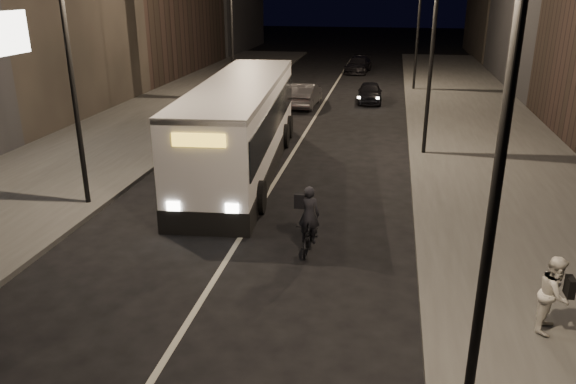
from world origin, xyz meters
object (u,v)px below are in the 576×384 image
at_px(car_mid, 304,95).
at_px(streetlight_right_far, 415,10).
at_px(streetlight_right_mid, 427,26).
at_px(streetlight_left_near, 75,40).
at_px(car_near, 370,92).
at_px(city_bus, 241,122).
at_px(pedestrian_woman, 554,294).
at_px(streetlight_left_far, 235,13).
at_px(car_far, 358,65).
at_px(streetlight_right_near, 486,108).
at_px(cyclist_on_bicycle, 309,229).

bearing_deg(car_mid, streetlight_right_far, -132.13).
relative_size(streetlight_right_mid, streetlight_left_near, 1.00).
bearing_deg(car_near, streetlight_right_mid, -79.73).
bearing_deg(city_bus, pedestrian_woman, -51.75).
relative_size(streetlight_left_far, car_mid, 1.91).
bearing_deg(car_far, streetlight_left_near, -95.61).
bearing_deg(streetlight_right_near, car_far, 95.80).
bearing_deg(streetlight_left_near, car_far, 78.35).
xyz_separation_m(streetlight_left_near, streetlight_left_far, (0.00, 18.00, 0.00)).
distance_m(streetlight_right_far, streetlight_left_near, 26.26).
relative_size(streetlight_left_near, streetlight_left_far, 1.00).
height_order(city_bus, car_near, city_bus).
bearing_deg(streetlight_right_near, car_near, 95.31).
bearing_deg(cyclist_on_bicycle, car_far, 92.23).
distance_m(streetlight_right_mid, streetlight_left_far, 14.62).
xyz_separation_m(car_mid, car_far, (2.31, 14.62, -0.06)).
distance_m(streetlight_left_near, city_bus, 7.05).
distance_m(streetlight_left_far, cyclist_on_bicycle, 21.81).
distance_m(city_bus, pedestrian_woman, 13.54).
height_order(streetlight_right_far, car_mid, streetlight_right_far).
bearing_deg(city_bus, streetlight_right_far, 65.41).
bearing_deg(streetlight_left_near, cyclist_on_bicycle, -14.80).
relative_size(streetlight_right_mid, cyclist_on_bicycle, 4.17).
height_order(cyclist_on_bicycle, car_near, cyclist_on_bicycle).
bearing_deg(car_far, city_bus, -90.00).
distance_m(streetlight_right_near, car_far, 40.51).
distance_m(streetlight_right_far, car_near, 7.06).
distance_m(streetlight_right_near, car_near, 27.96).
distance_m(streetlight_right_mid, cyclist_on_bicycle, 11.49).
distance_m(city_bus, car_near, 15.26).
xyz_separation_m(streetlight_right_mid, car_near, (-2.55, 11.44, -4.75)).
relative_size(streetlight_right_far, car_mid, 1.91).
height_order(streetlight_left_far, cyclist_on_bicycle, streetlight_left_far).
xyz_separation_m(streetlight_right_mid, streetlight_right_far, (0.00, 16.00, 0.00)).
height_order(city_bus, car_far, city_bus).
bearing_deg(streetlight_left_far, city_bus, -74.13).
height_order(streetlight_left_far, car_mid, streetlight_left_far).
bearing_deg(streetlight_left_near, car_mid, 76.14).
xyz_separation_m(city_bus, pedestrian_woman, (9.20, -9.89, -0.91)).
distance_m(car_mid, car_far, 14.81).
xyz_separation_m(streetlight_right_far, city_bus, (-6.93, -19.13, -3.46)).
height_order(streetlight_right_near, city_bus, streetlight_right_near).
height_order(streetlight_left_near, car_near, streetlight_left_near).
bearing_deg(streetlight_right_near, streetlight_left_far, 112.30).
xyz_separation_m(streetlight_right_near, streetlight_left_far, (-10.66, 26.00, 0.00)).
height_order(streetlight_right_mid, pedestrian_woman, streetlight_right_mid).
distance_m(streetlight_right_near, streetlight_left_near, 13.33).
relative_size(streetlight_left_near, pedestrian_woman, 4.90).
height_order(pedestrian_woman, car_near, pedestrian_woman).
height_order(streetlight_right_far, city_bus, streetlight_right_far).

